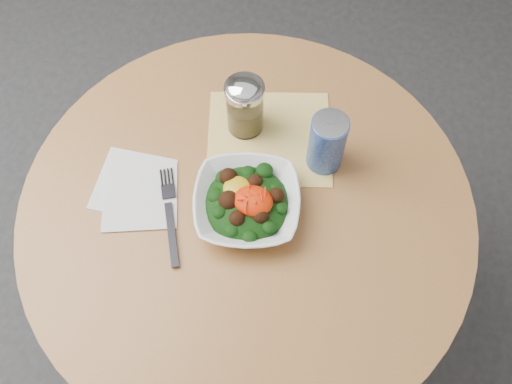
{
  "coord_description": "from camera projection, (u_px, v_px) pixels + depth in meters",
  "views": [
    {
      "loc": [
        0.16,
        -0.47,
        1.75
      ],
      "look_at": [
        0.02,
        0.0,
        0.81
      ],
      "focal_mm": 40.0,
      "sensor_mm": 36.0,
      "label": 1
    }
  ],
  "objects": [
    {
      "name": "table",
      "position": [
        248.0,
        244.0,
        1.29
      ],
      "size": [
        0.9,
        0.9,
        0.75
      ],
      "color": "black",
      "rests_on": "ground"
    },
    {
      "name": "ground",
      "position": [
        250.0,
        312.0,
        1.78
      ],
      "size": [
        6.0,
        6.0,
        0.0
      ],
      "primitive_type": "plane",
      "color": "#2B2B2D",
      "rests_on": "ground"
    },
    {
      "name": "salad_bowl",
      "position": [
        247.0,
        203.0,
        1.09
      ],
      "size": [
        0.25,
        0.25,
        0.08
      ],
      "color": "white",
      "rests_on": "table"
    },
    {
      "name": "paper_napkins",
      "position": [
        137.0,
        190.0,
        1.13
      ],
      "size": [
        0.19,
        0.19,
        0.0
      ],
      "color": "silver",
      "rests_on": "table"
    },
    {
      "name": "cloth_napkin",
      "position": [
        269.0,
        138.0,
        1.19
      ],
      "size": [
        0.31,
        0.29,
        0.0
      ],
      "primitive_type": "cube",
      "rotation": [
        0.0,
        0.0,
        0.27
      ],
      "color": "#EDAF0C",
      "rests_on": "table"
    },
    {
      "name": "fork",
      "position": [
        170.0,
        213.0,
        1.11
      ],
      "size": [
        0.11,
        0.2,
        0.0
      ],
      "color": "black",
      "rests_on": "table"
    },
    {
      "name": "spice_shaker",
      "position": [
        245.0,
        106.0,
        1.15
      ],
      "size": [
        0.08,
        0.08,
        0.14
      ],
      "color": "silver",
      "rests_on": "table"
    },
    {
      "name": "beverage_can",
      "position": [
        327.0,
        143.0,
        1.11
      ],
      "size": [
        0.07,
        0.07,
        0.14
      ],
      "color": "navy",
      "rests_on": "table"
    }
  ]
}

